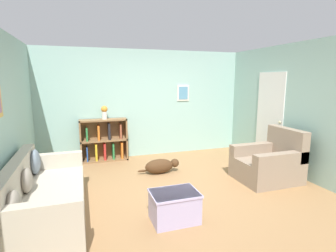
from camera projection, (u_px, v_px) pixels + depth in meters
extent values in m
plane|color=#997047|center=(175.00, 188.00, 4.60)|extent=(14.00, 14.00, 0.00)
cube|color=#93BCB2|center=(145.00, 104.00, 6.48)|extent=(5.60, 0.10, 2.60)
cube|color=silver|center=(183.00, 93.00, 6.69)|extent=(0.32, 0.02, 0.40)
cube|color=#568EAD|center=(183.00, 93.00, 6.67)|extent=(0.24, 0.01, 0.32)
cube|color=#93BCB2|center=(1.00, 123.00, 3.59)|extent=(0.10, 5.00, 2.60)
cube|color=#93BCB2|center=(297.00, 110.00, 5.16)|extent=(0.10, 5.00, 2.60)
cube|color=white|center=(269.00, 119.00, 5.85)|extent=(0.02, 0.84, 2.05)
sphere|color=tan|center=(280.00, 122.00, 5.52)|extent=(0.05, 0.05, 0.05)
cube|color=#B7AD99|center=(50.00, 204.00, 3.57)|extent=(0.90, 2.06, 0.42)
cube|color=#B7AD99|center=(16.00, 178.00, 3.38)|extent=(0.16, 2.06, 0.42)
cube|color=#B7AD99|center=(37.00, 216.00, 2.62)|extent=(0.90, 0.16, 0.25)
cube|color=#B7AD99|center=(54.00, 161.00, 4.40)|extent=(0.90, 0.16, 0.25)
ellipsoid|color=gray|center=(14.00, 205.00, 2.75)|extent=(0.14, 0.32, 0.32)
ellipsoid|color=gray|center=(27.00, 181.00, 3.42)|extent=(0.14, 0.33, 0.33)
ellipsoid|color=slate|center=(35.00, 162.00, 4.09)|extent=(0.14, 0.39, 0.39)
cube|color=olive|center=(81.00, 142.00, 5.94)|extent=(0.04, 0.29, 0.99)
cube|color=olive|center=(126.00, 139.00, 6.26)|extent=(0.04, 0.29, 0.99)
cube|color=olive|center=(104.00, 139.00, 6.23)|extent=(1.07, 0.02, 0.99)
cube|color=olive|center=(105.00, 160.00, 6.18)|extent=(1.07, 0.29, 0.04)
cube|color=olive|center=(104.00, 140.00, 6.10)|extent=(1.07, 0.29, 0.04)
cube|color=olive|center=(103.00, 120.00, 6.02)|extent=(1.07, 0.29, 0.04)
cube|color=#234C9E|center=(87.00, 154.00, 6.02)|extent=(0.03, 0.22, 0.35)
cube|color=#287A3D|center=(87.00, 134.00, 5.95)|extent=(0.04, 0.22, 0.30)
cube|color=gold|center=(96.00, 152.00, 6.08)|extent=(0.04, 0.22, 0.41)
cube|color=orange|center=(98.00, 133.00, 6.02)|extent=(0.04, 0.22, 0.34)
cube|color=#B22823|center=(105.00, 152.00, 6.14)|extent=(0.05, 0.22, 0.41)
cube|color=black|center=(109.00, 131.00, 6.09)|extent=(0.05, 0.22, 0.38)
cube|color=#287A3D|center=(113.00, 151.00, 6.20)|extent=(0.04, 0.22, 0.39)
cube|color=brown|center=(120.00, 131.00, 6.18)|extent=(0.04, 0.22, 0.34)
cube|color=orange|center=(122.00, 150.00, 6.26)|extent=(0.05, 0.22, 0.40)
cube|color=gray|center=(266.00, 170.00, 4.96)|extent=(1.07, 0.91, 0.41)
cube|color=gray|center=(287.00, 143.00, 5.01)|extent=(0.18, 0.91, 0.57)
cube|color=gray|center=(281.00, 159.00, 4.56)|extent=(1.07, 0.18, 0.22)
cube|color=gray|center=(255.00, 149.00, 5.25)|extent=(1.07, 0.18, 0.22)
cube|color=#ADA3CC|center=(174.00, 206.00, 3.52)|extent=(0.61, 0.44, 0.41)
cube|color=#BBB0DC|center=(174.00, 193.00, 3.49)|extent=(0.64, 0.47, 0.03)
ellipsoid|color=#472D19|center=(159.00, 166.00, 5.32)|extent=(0.58, 0.27, 0.30)
sphere|color=#472D19|center=(175.00, 163.00, 5.42)|extent=(0.17, 0.17, 0.17)
ellipsoid|color=#472D19|center=(142.00, 171.00, 5.27)|extent=(0.20, 0.05, 0.05)
cylinder|color=silver|center=(105.00, 115.00, 6.01)|extent=(0.11, 0.11, 0.17)
sphere|color=orange|center=(104.00, 109.00, 5.98)|extent=(0.15, 0.15, 0.15)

